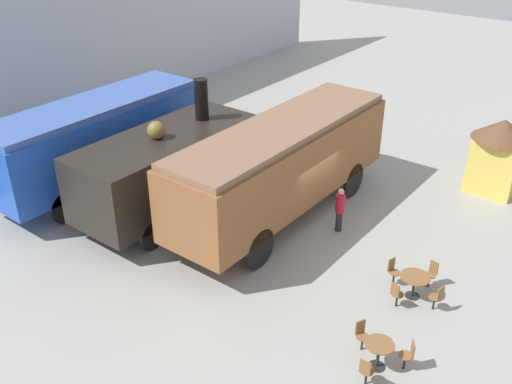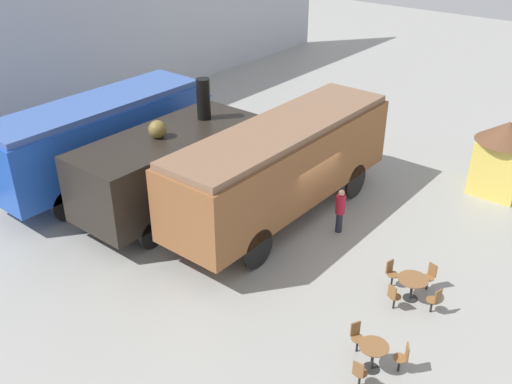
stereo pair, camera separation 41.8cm
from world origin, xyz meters
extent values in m
plane|color=gray|center=(0.00, 0.00, 0.00)|extent=(80.00, 80.00, 0.00)
cube|color=#B2B7C1|center=(0.00, 15.21, 4.50)|extent=(44.00, 0.15, 9.00)
cube|color=blue|center=(-2.73, 8.13, 2.07)|extent=(9.01, 2.67, 2.54)
cone|color=blue|center=(2.77, 8.13, 2.07)|extent=(2.00, 2.41, 2.41)
cube|color=#3A579D|center=(-2.73, 8.13, 3.46)|extent=(8.83, 2.45, 0.24)
cylinder|color=black|center=(-0.03, 6.86, 0.62)|extent=(1.24, 0.12, 1.24)
cylinder|color=black|center=(-0.03, 9.41, 0.62)|extent=(1.24, 0.12, 1.24)
cylinder|color=black|center=(-5.44, 6.86, 0.62)|extent=(1.24, 0.12, 1.24)
cylinder|color=black|center=(-5.44, 9.41, 0.62)|extent=(1.24, 0.12, 1.24)
cube|color=black|center=(-2.57, 4.43, 1.90)|extent=(7.18, 2.83, 2.43)
cylinder|color=black|center=(-0.59, 4.43, 3.88)|extent=(0.52, 0.52, 1.54)
sphere|color=brown|center=(-2.93, 4.43, 3.41)|extent=(0.64, 0.64, 0.64)
cylinder|color=black|center=(-0.41, 3.08, 0.52)|extent=(1.04, 0.12, 1.04)
cylinder|color=black|center=(-0.41, 5.79, 0.52)|extent=(1.04, 0.12, 1.04)
cylinder|color=black|center=(-4.72, 3.08, 0.52)|extent=(1.04, 0.12, 1.04)
cylinder|color=black|center=(-4.72, 5.79, 0.52)|extent=(1.04, 0.12, 1.04)
cube|color=brown|center=(-0.30, 0.92, 2.16)|extent=(10.09, 2.75, 2.53)
cube|color=brown|center=(-0.30, 0.92, 3.54)|extent=(9.89, 2.53, 0.24)
cylinder|color=black|center=(2.73, -0.39, 0.69)|extent=(1.37, 0.12, 1.37)
cylinder|color=black|center=(2.73, 2.24, 0.69)|extent=(1.37, 0.12, 1.37)
cylinder|color=black|center=(-3.33, -0.39, 0.69)|extent=(1.37, 0.12, 1.37)
cylinder|color=black|center=(-3.33, 2.24, 0.69)|extent=(1.37, 0.12, 1.37)
cylinder|color=black|center=(-4.94, -5.41, 0.01)|extent=(0.44, 0.44, 0.02)
cylinder|color=black|center=(-4.94, -5.41, 0.38)|extent=(0.08, 0.08, 0.73)
cylinder|color=brown|center=(-4.94, -5.41, 0.76)|extent=(0.76, 0.76, 0.03)
cylinder|color=black|center=(-1.71, -4.94, 0.01)|extent=(0.44, 0.44, 0.02)
cylinder|color=black|center=(-1.71, -4.94, 0.36)|extent=(0.08, 0.08, 0.68)
cylinder|color=brown|center=(-1.71, -4.94, 0.72)|extent=(0.90, 0.90, 0.03)
cylinder|color=black|center=(-4.56, -5.98, 0.21)|extent=(0.06, 0.06, 0.42)
cylinder|color=brown|center=(-4.56, -5.98, 0.43)|extent=(0.36, 0.36, 0.03)
cube|color=brown|center=(-4.48, -6.11, 0.66)|extent=(0.26, 0.19, 0.42)
cylinder|color=black|center=(-4.63, -4.81, 0.21)|extent=(0.06, 0.06, 0.42)
cylinder|color=brown|center=(-4.63, -4.81, 0.43)|extent=(0.36, 0.36, 0.03)
cube|color=brown|center=(-4.56, -4.67, 0.66)|extent=(0.27, 0.17, 0.42)
cylinder|color=black|center=(-5.62, -5.45, 0.21)|extent=(0.06, 0.06, 0.42)
cylinder|color=brown|center=(-5.62, -5.45, 0.43)|extent=(0.36, 0.36, 0.03)
cube|color=brown|center=(-5.77, -5.46, 0.66)|extent=(0.06, 0.29, 0.42)
cylinder|color=black|center=(-2.43, -4.75, 0.21)|extent=(0.06, 0.06, 0.42)
cylinder|color=brown|center=(-2.43, -4.75, 0.43)|extent=(0.36, 0.36, 0.03)
cube|color=brown|center=(-2.58, -4.72, 0.66)|extent=(0.11, 0.29, 0.42)
cylinder|color=black|center=(-1.89, -5.66, 0.21)|extent=(0.06, 0.06, 0.42)
cylinder|color=brown|center=(-1.89, -5.66, 0.43)|extent=(0.36, 0.36, 0.03)
cube|color=brown|center=(-1.93, -5.81, 0.66)|extent=(0.29, 0.11, 0.42)
cylinder|color=black|center=(-0.98, -5.13, 0.21)|extent=(0.06, 0.06, 0.42)
cylinder|color=brown|center=(-0.98, -5.13, 0.43)|extent=(0.36, 0.36, 0.03)
cube|color=brown|center=(-0.83, -5.16, 0.66)|extent=(0.11, 0.29, 0.42)
cylinder|color=black|center=(-1.52, -4.22, 0.21)|extent=(0.06, 0.06, 0.42)
cylinder|color=brown|center=(-1.52, -4.22, 0.43)|extent=(0.36, 0.36, 0.03)
cube|color=brown|center=(-1.48, -4.07, 0.66)|extent=(0.29, 0.11, 0.42)
cylinder|color=#262633|center=(0.13, -1.29, 0.39)|extent=(0.24, 0.24, 0.77)
cylinder|color=#B2192D|center=(0.13, -1.29, 1.11)|extent=(0.34, 0.34, 0.68)
sphere|color=tan|center=(0.13, -1.29, 1.57)|extent=(0.22, 0.22, 0.22)
cube|color=#DBC151|center=(6.66, -4.59, 1.10)|extent=(1.80, 1.80, 2.20)
cone|color=brown|center=(6.66, -4.59, 2.60)|extent=(2.34, 2.34, 0.80)
camera|label=1|loc=(-15.32, -9.52, 10.95)|focal=40.00mm
camera|label=2|loc=(-15.06, -9.85, 10.95)|focal=40.00mm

